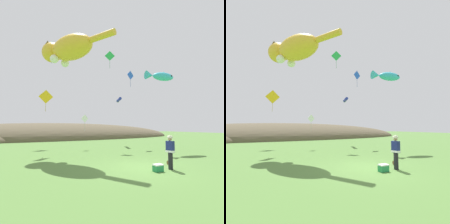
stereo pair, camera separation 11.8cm
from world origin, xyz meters
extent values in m
plane|color=#517A38|center=(0.00, 0.00, 0.00)|extent=(120.00, 120.00, 0.00)
ellipsoid|color=brown|center=(0.00, 27.98, 0.00)|extent=(54.13, 16.00, 6.00)
cylinder|color=black|center=(1.00, -0.90, 0.44)|extent=(0.24, 0.24, 0.88)
cube|color=navy|center=(1.00, -0.90, 1.18)|extent=(0.29, 0.43, 0.60)
cube|color=white|center=(1.00, -0.90, 0.94)|extent=(0.31, 0.45, 0.10)
sphere|color=tan|center=(1.00, -0.90, 1.59)|extent=(0.20, 0.20, 0.20)
cylinder|color=beige|center=(1.00, -0.90, 1.68)|extent=(0.30, 0.30, 0.09)
cylinder|color=beige|center=(1.00, -0.90, 1.74)|extent=(0.20, 0.20, 0.07)
cylinder|color=olive|center=(1.73, -0.05, 0.13)|extent=(0.13, 0.19, 0.19)
cylinder|color=brown|center=(1.66, -0.05, 0.13)|extent=(0.02, 0.25, 0.25)
cylinder|color=brown|center=(1.79, -0.05, 0.13)|extent=(0.02, 0.25, 0.25)
cube|color=#268C4C|center=(0.10, -0.94, 0.15)|extent=(0.48, 0.32, 0.30)
cube|color=white|center=(0.10, -0.94, 0.33)|extent=(0.49, 0.33, 0.06)
ellipsoid|color=gold|center=(-2.75, 5.83, 8.68)|extent=(3.87, 4.57, 1.93)
ellipsoid|color=white|center=(-2.85, 6.00, 8.33)|extent=(2.33, 2.86, 1.06)
sphere|color=gold|center=(-4.00, 8.00, 8.87)|extent=(1.74, 1.74, 1.74)
cone|color=#503E10|center=(-4.42, 7.76, 9.50)|extent=(0.84, 0.84, 0.58)
cone|color=#503E10|center=(-3.59, 8.24, 9.50)|extent=(0.84, 0.84, 0.58)
sphere|color=white|center=(-3.97, 6.77, 7.86)|extent=(0.69, 0.69, 0.69)
sphere|color=white|center=(-2.96, 7.35, 7.86)|extent=(0.69, 0.69, 0.69)
cylinder|color=gold|center=(-1.20, 3.16, 8.77)|extent=(1.46, 2.07, 0.46)
ellipsoid|color=#33B2CC|center=(6.29, 5.06, 7.26)|extent=(2.44, 1.21, 0.83)
cone|color=#33B2CC|center=(4.75, 5.28, 7.26)|extent=(0.87, 0.93, 0.83)
cone|color=#33B2CC|center=(6.36, 5.05, 7.61)|extent=(0.44, 0.44, 0.39)
sphere|color=black|center=(7.00, 4.67, 7.33)|extent=(0.19, 0.19, 0.19)
cylinder|color=#2633A5|center=(4.73, 11.38, 5.70)|extent=(1.05, 2.05, 0.36)
torus|color=white|center=(5.09, 12.34, 5.70)|extent=(0.43, 0.21, 0.44)
cube|color=#19BFBF|center=(-3.66, 10.68, 10.46)|extent=(1.27, 0.80, 1.49)
cylinder|color=black|center=(-3.66, 10.69, 10.46)|extent=(0.86, 0.54, 0.02)
cube|color=#118585|center=(-3.66, 10.68, 9.27)|extent=(0.03, 0.02, 0.90)
cube|color=white|center=(-0.37, 9.55, 3.11)|extent=(0.82, 0.26, 0.85)
cylinder|color=black|center=(-0.37, 9.56, 3.11)|extent=(0.55, 0.18, 0.02)
cube|color=#A9A9A9|center=(-0.37, 9.55, 2.23)|extent=(0.03, 0.02, 0.90)
cube|color=green|center=(2.51, 9.52, 10.37)|extent=(1.06, 0.51, 1.16)
cylinder|color=black|center=(2.51, 9.53, 10.37)|extent=(0.71, 0.35, 0.02)
cube|color=#1A7C35|center=(2.51, 9.52, 9.34)|extent=(0.03, 0.02, 0.90)
cube|color=blue|center=(5.26, 9.46, 8.46)|extent=(1.09, 0.31, 1.13)
cylinder|color=black|center=(5.26, 9.47, 8.46)|extent=(0.73, 0.22, 0.02)
cube|color=#1A3E97|center=(5.26, 9.46, 7.44)|extent=(0.03, 0.02, 0.90)
cube|color=yellow|center=(-3.90, 12.80, 5.63)|extent=(1.55, 0.12, 1.56)
cylinder|color=black|center=(-3.90, 12.82, 5.63)|extent=(1.04, 0.09, 0.02)
cube|color=#A98511|center=(-3.90, 12.80, 4.41)|extent=(0.03, 0.01, 0.90)
camera|label=1|loc=(-6.03, -7.90, 2.23)|focal=28.00mm
camera|label=2|loc=(-5.92, -7.95, 2.23)|focal=28.00mm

